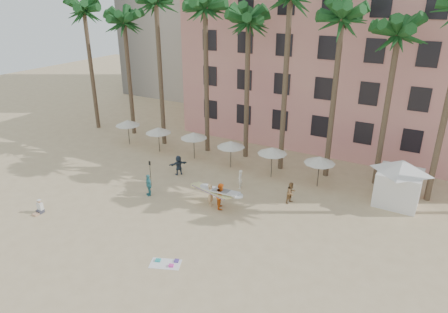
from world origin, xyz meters
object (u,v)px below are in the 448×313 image
Objects in this scene: cabana at (400,178)px; carrier_white at (221,195)px; carrier_yellow at (211,193)px; pink_hotel at (364,64)px.

carrier_white is (-11.12, -7.05, -1.03)m from cabana.
carrier_yellow is at bearing -149.23° from cabana.
pink_hotel is 22.33m from carrier_yellow.
cabana is 1.51× the size of carrier_yellow.
pink_hotel reaches higher than carrier_white.
pink_hotel reaches higher than cabana.
carrier_white is at bearing 4.40° from carrier_yellow.
pink_hotel is 15.68m from cabana.
pink_hotel is at bearing 114.34° from cabana.
cabana is 13.95m from carrier_yellow.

